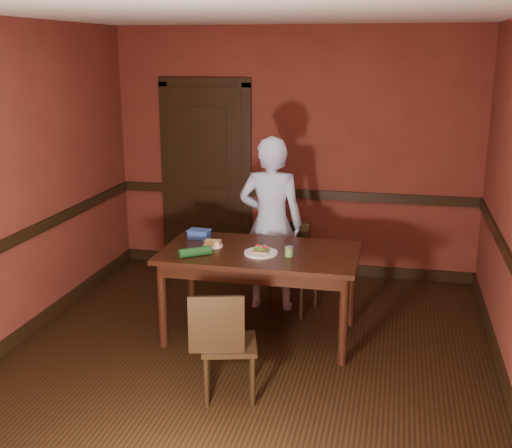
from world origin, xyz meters
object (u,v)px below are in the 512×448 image
at_px(sauce_jar, 289,251).
at_px(person, 271,224).
at_px(sandwich_plate, 261,252).
at_px(cheese_saucer, 213,244).
at_px(dining_table, 260,293).
at_px(chair_near, 229,342).
at_px(chair_far, 293,268).
at_px(food_tub, 199,234).

bearing_deg(sauce_jar, person, 111.67).
xyz_separation_m(sandwich_plate, cheese_saucer, (-0.45, 0.12, 0.00)).
bearing_deg(dining_table, chair_near, -90.18).
relative_size(person, sandwich_plate, 5.94).
relative_size(chair_far, chair_near, 1.02).
bearing_deg(chair_near, cheese_saucer, -83.11).
height_order(cheese_saucer, food_tub, food_tub).
bearing_deg(sauce_jar, sandwich_plate, 177.70).
distance_m(sandwich_plate, cheese_saucer, 0.47).
distance_m(dining_table, sauce_jar, 0.52).
xyz_separation_m(sauce_jar, cheese_saucer, (-0.69, 0.13, -0.02)).
xyz_separation_m(chair_far, sauce_jar, (0.08, -0.74, 0.41)).
xyz_separation_m(chair_near, food_tub, (-0.62, 1.27, 0.41)).
bearing_deg(sauce_jar, chair_far, 96.12).
height_order(chair_far, chair_near, chair_far).
height_order(person, cheese_saucer, person).
bearing_deg(sauce_jar, dining_table, 158.91).
bearing_deg(food_tub, sauce_jar, -16.77).
height_order(chair_far, cheese_saucer, chair_far).
xyz_separation_m(sauce_jar, food_tub, (-0.88, 0.34, -0.00)).
distance_m(dining_table, chair_far, 0.66).
bearing_deg(chair_near, dining_table, -105.17).
xyz_separation_m(chair_near, sandwich_plate, (0.03, 0.94, 0.39)).
relative_size(dining_table, chair_near, 2.02).
relative_size(sandwich_plate, sauce_jar, 3.40).
xyz_separation_m(chair_near, sauce_jar, (0.27, 0.93, 0.41)).
bearing_deg(chair_far, food_tub, -137.14).
bearing_deg(cheese_saucer, person, 58.95).
bearing_deg(chair_far, cheese_saucer, -118.83).
distance_m(sauce_jar, cheese_saucer, 0.71).
bearing_deg(cheese_saucer, food_tub, 132.16).
relative_size(chair_near, food_tub, 4.10).
height_order(dining_table, sauce_jar, sauce_jar).
relative_size(dining_table, cheese_saucer, 9.49).
bearing_deg(person, chair_near, 88.47).
xyz_separation_m(person, cheese_saucer, (-0.39, -0.64, -0.03)).
xyz_separation_m(chair_near, cheese_saucer, (-0.43, 1.06, 0.39)).
bearing_deg(dining_table, sauce_jar, -21.14).
bearing_deg(food_tub, dining_table, -16.70).
xyz_separation_m(person, sandwich_plate, (0.07, -0.76, -0.03)).
bearing_deg(person, sandwich_plate, 92.15).
relative_size(sandwich_plate, food_tub, 1.40).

